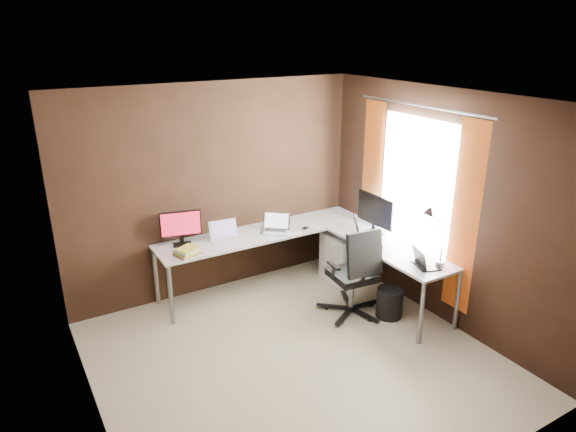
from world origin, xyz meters
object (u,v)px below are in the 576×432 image
object	(u,v)px
monitor_right	(375,212)
laptop_black_small	(423,262)
book_stack	(188,252)
wastebasket	(389,303)
monitor_left	(181,226)
laptop_white	(225,236)
laptop_silver	(276,227)
drawer_pedestal	(344,257)
office_chair	(354,289)
laptop_black_big	(363,237)
desk_lamp	(434,230)

from	to	relation	value
monitor_right	laptop_black_small	world-z (taller)	monitor_right
book_stack	wastebasket	size ratio (longest dim) A/B	0.90
monitor_left	laptop_white	world-z (taller)	monitor_left
book_stack	laptop_silver	bearing A→B (deg)	5.34
laptop_black_small	wastebasket	world-z (taller)	laptop_black_small
drawer_pedestal	office_chair	world-z (taller)	office_chair
office_chair	drawer_pedestal	bearing A→B (deg)	66.21
drawer_pedestal	book_stack	world-z (taller)	book_stack
monitor_right	book_stack	distance (m)	2.22
office_chair	wastebasket	size ratio (longest dim) A/B	3.15
monitor_left	laptop_black_big	bearing A→B (deg)	-14.54
drawer_pedestal	desk_lamp	size ratio (longest dim) A/B	0.94
laptop_white	laptop_silver	size ratio (longest dim) A/B	0.87
monitor_right	office_chair	distance (m)	0.97
book_stack	office_chair	size ratio (longest dim) A/B	0.29
drawer_pedestal	laptop_black_small	size ratio (longest dim) A/B	1.75
monitor_right	laptop_black_small	bearing A→B (deg)	169.81
laptop_white	laptop_silver	bearing A→B (deg)	-0.23
monitor_left	laptop_white	xyz separation A→B (m)	(0.47, -0.13, -0.18)
wastebasket	laptop_black_small	bearing A→B (deg)	-70.56
monitor_right	laptop_white	distance (m)	1.79
monitor_right	book_stack	size ratio (longest dim) A/B	1.95
laptop_silver	monitor_right	bearing A→B (deg)	5.93
book_stack	monitor_left	bearing A→B (deg)	81.65
laptop_silver	laptop_black_big	bearing A→B (deg)	-8.15
monitor_left	monitor_right	distance (m)	2.26
book_stack	monitor_right	bearing A→B (deg)	-14.44
laptop_black_small	book_stack	size ratio (longest dim) A/B	1.14
drawer_pedestal	laptop_black_big	world-z (taller)	laptop_black_big
desk_lamp	office_chair	world-z (taller)	desk_lamp
desk_lamp	monitor_left	bearing A→B (deg)	154.60
laptop_silver	office_chair	distance (m)	1.20
office_chair	book_stack	bearing A→B (deg)	155.04
monitor_left	office_chair	world-z (taller)	monitor_left
drawer_pedestal	office_chair	distance (m)	0.85
office_chair	laptop_black_small	bearing A→B (deg)	-48.84
laptop_white	laptop_silver	xyz separation A→B (m)	(0.64, -0.07, -0.00)
desk_lamp	office_chair	xyz separation A→B (m)	(-0.49, 0.63, -0.82)
laptop_silver	office_chair	xyz separation A→B (m)	(0.41, -1.03, -0.47)
laptop_silver	laptop_black_big	distance (m)	1.06
laptop_silver	laptop_black_small	world-z (taller)	laptop_silver
monitor_left	desk_lamp	xyz separation A→B (m)	(2.01, -1.85, 0.17)
office_chair	wastebasket	bearing A→B (deg)	-34.63
laptop_silver	wastebasket	xyz separation A→B (m)	(0.72, -1.29, -0.61)
laptop_black_big	desk_lamp	distance (m)	0.95
monitor_left	laptop_black_small	distance (m)	2.67
monitor_left	laptop_black_big	xyz separation A→B (m)	(1.82, -0.98, -0.17)
laptop_black_big	office_chair	world-z (taller)	office_chair
laptop_silver	laptop_black_small	xyz separation A→B (m)	(0.84, -1.62, -0.00)
laptop_black_big	laptop_black_small	distance (m)	0.84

